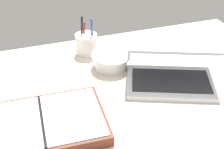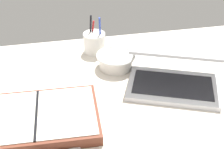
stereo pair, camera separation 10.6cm
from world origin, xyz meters
The scene contains 5 objects.
desk_top centered at (0.00, 0.00, 1.00)cm, with size 140.00×100.00×2.00cm, color beige.
laptop centered at (20.73, 6.93, 6.44)cm, with size 38.48×34.76×15.63cm.
bowl centered at (3.24, 23.36, 5.25)cm, with size 15.31×15.31×5.83cm.
pen_cup centered at (-3.01, 37.28, 6.41)cm, with size 9.17×9.17×16.28cm.
planner centered at (-27.12, -3.48, 3.92)cm, with size 38.62×26.72×4.02cm.
Camera 2 is at (-18.79, -78.27, 68.68)cm, focal length 50.00 mm.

